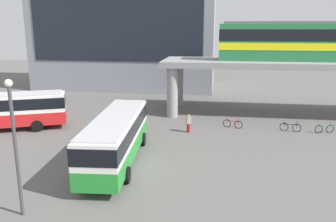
{
  "coord_description": "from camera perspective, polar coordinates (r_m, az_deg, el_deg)",
  "views": [
    {
      "loc": [
        5.42,
        -19.77,
        8.81
      ],
      "look_at": [
        1.45,
        7.11,
        2.2
      ],
      "focal_mm": 36.68,
      "sensor_mm": 36.0,
      "label": 1
    }
  ],
  "objects": [
    {
      "name": "bicycle_red",
      "position": [
        31.54,
        10.69,
        -2.12
      ],
      "size": [
        1.73,
        0.57,
        1.04
      ],
      "color": "black",
      "rests_on": "ground_plane"
    },
    {
      "name": "elevated_platform",
      "position": [
        37.86,
        24.64,
        6.45
      ],
      "size": [
        32.45,
        6.95,
        5.59
      ],
      "color": "gray",
      "rests_on": "ground_plane"
    },
    {
      "name": "bus_main",
      "position": [
        22.92,
        -8.56,
        -3.8
      ],
      "size": [
        3.37,
        11.2,
        3.22
      ],
      "color": "#268C33",
      "rests_on": "ground_plane"
    },
    {
      "name": "bus_secondary",
      "position": [
        33.25,
        -26.2,
        0.41
      ],
      "size": [
        11.15,
        6.65,
        3.22
      ],
      "color": "red",
      "rests_on": "ground_plane"
    },
    {
      "name": "pedestrian_waiting_near_stop",
      "position": [
        29.63,
        3.44,
        -2.17
      ],
      "size": [
        0.47,
        0.4,
        1.57
      ],
      "color": "maroon",
      "rests_on": "ground_plane"
    },
    {
      "name": "ground_plane",
      "position": [
        31.52,
        -1.84,
        -2.57
      ],
      "size": [
        120.0,
        120.0,
        0.0
      ],
      "primitive_type": "plane",
      "color": "#605E5B"
    },
    {
      "name": "lamp_post",
      "position": [
        17.25,
        -24.14,
        -4.16
      ],
      "size": [
        0.36,
        0.36,
        6.61
      ],
      "color": "#3F3F44",
      "rests_on": "ground_plane"
    },
    {
      "name": "station_building",
      "position": [
        53.47,
        -6.64,
        12.86
      ],
      "size": [
        25.89,
        13.19,
        16.27
      ],
      "color": "gray",
      "rests_on": "ground_plane"
    },
    {
      "name": "bicycle_black",
      "position": [
        31.8,
        19.67,
        -2.56
      ],
      "size": [
        1.77,
        0.41,
        1.04
      ],
      "color": "black",
      "rests_on": "ground_plane"
    },
    {
      "name": "bicycle_green",
      "position": [
        32.42,
        24.54,
        -2.71
      ],
      "size": [
        1.73,
        0.59,
        1.04
      ],
      "color": "black",
      "rests_on": "ground_plane"
    },
    {
      "name": "train",
      "position": [
        37.6,
        24.65,
        10.54
      ],
      "size": [
        20.63,
        2.96,
        3.84
      ],
      "color": "#26723F",
      "rests_on": "elevated_platform"
    }
  ]
}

